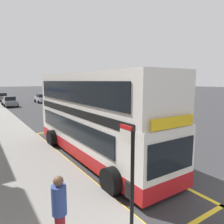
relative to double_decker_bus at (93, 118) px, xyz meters
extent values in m
plane|color=#333335|center=(2.46, 24.36, -2.06)|extent=(260.00, 260.00, 0.00)
cube|color=white|center=(0.01, 0.01, -0.71)|extent=(2.40, 10.58, 2.30)
cube|color=white|center=(0.01, 0.01, 1.39)|extent=(2.38, 10.37, 1.90)
cube|color=red|center=(0.01, 0.01, -1.56)|extent=(2.42, 10.60, 0.60)
cube|color=black|center=(0.01, 0.01, 0.46)|extent=(2.43, 9.73, 0.36)
cube|color=black|center=(-1.22, 0.41, -0.41)|extent=(0.04, 8.46, 0.90)
cube|color=black|center=(-1.22, 0.01, 1.44)|extent=(0.04, 9.31, 1.00)
cube|color=black|center=(0.01, -5.30, -0.46)|extent=(2.12, 0.04, 1.10)
cube|color=yellow|center=(0.01, -5.30, 0.66)|extent=(1.92, 0.04, 0.36)
cylinder|color=black|center=(-1.29, -3.80, -1.56)|extent=(0.56, 1.00, 1.00)
cylinder|color=black|center=(1.30, -3.80, -1.56)|extent=(0.56, 1.00, 1.00)
cylinder|color=black|center=(-1.29, 2.92, -1.56)|extent=(0.56, 1.00, 1.00)
cylinder|color=black|center=(1.30, 2.92, -1.56)|extent=(0.56, 1.00, 1.00)
cube|color=yellow|center=(-1.46, 0.10, -2.06)|extent=(0.16, 13.10, 0.01)
cube|color=yellow|center=(1.25, 0.10, -2.06)|extent=(0.16, 13.10, 0.01)
cube|color=yellow|center=(-0.11, -6.37, -2.06)|extent=(2.87, 0.16, 0.01)
cube|color=yellow|center=(-0.11, 6.57, -2.06)|extent=(2.87, 0.16, 0.01)
cylinder|color=black|center=(-2.27, -6.09, -0.53)|extent=(0.09, 0.09, 2.78)
cube|color=silver|center=(-2.27, -5.83, 0.68)|extent=(0.05, 0.42, 0.30)
cube|color=red|center=(-2.27, -5.83, 0.88)|extent=(0.05, 0.42, 0.10)
cube|color=black|center=(-2.27, -5.99, -0.62)|extent=(0.06, 0.28, 0.40)
cube|color=slate|center=(-0.52, 37.98, -1.40)|extent=(1.76, 4.20, 0.72)
cube|color=black|center=(-0.52, 37.88, -0.74)|extent=(1.52, 1.90, 0.60)
cylinder|color=black|center=(0.42, 39.28, -1.76)|extent=(0.22, 0.60, 0.60)
cylinder|color=black|center=(0.42, 36.68, -1.76)|extent=(0.22, 0.60, 0.60)
cube|color=#B2B5BA|center=(5.22, 29.89, -1.40)|extent=(1.76, 4.20, 0.72)
cube|color=black|center=(5.22, 29.79, -0.74)|extent=(1.52, 1.90, 0.60)
cylinder|color=black|center=(4.29, 31.19, -1.76)|extent=(0.22, 0.60, 0.60)
cylinder|color=black|center=(6.16, 31.19, -1.76)|extent=(0.22, 0.60, 0.60)
cylinder|color=black|center=(4.29, 28.59, -1.76)|extent=(0.22, 0.60, 0.60)
cylinder|color=black|center=(6.16, 28.59, -1.76)|extent=(0.22, 0.60, 0.60)
cube|color=slate|center=(-0.65, 26.42, -1.40)|extent=(1.76, 4.20, 0.72)
cube|color=black|center=(-0.65, 26.32, -0.74)|extent=(1.52, 1.90, 0.60)
cylinder|color=black|center=(-1.59, 27.72, -1.76)|extent=(0.22, 0.60, 0.60)
cylinder|color=black|center=(0.28, 27.72, -1.76)|extent=(0.22, 0.60, 0.60)
cylinder|color=black|center=(-1.59, 25.11, -1.76)|extent=(0.22, 0.60, 0.60)
cylinder|color=black|center=(0.28, 25.11, -1.76)|extent=(0.22, 0.60, 0.60)
cylinder|color=#33478C|center=(-3.74, -5.30, -0.72)|extent=(0.34, 0.34, 0.68)
sphere|color=brown|center=(-3.74, -5.30, -0.26)|extent=(0.23, 0.23, 0.23)
camera|label=1|loc=(-5.14, -9.60, 1.95)|focal=33.45mm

